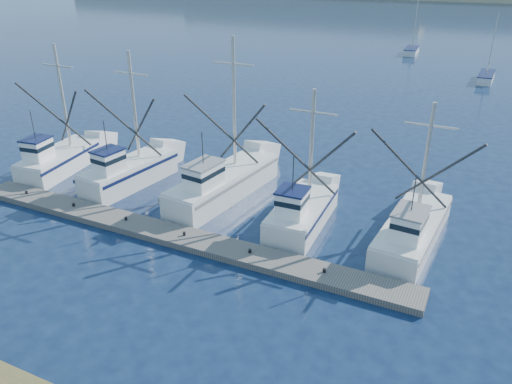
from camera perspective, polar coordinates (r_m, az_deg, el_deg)
ground at (r=20.33m, az=-1.87°, el=-18.74°), size 500.00×500.00×0.00m
floating_dock at (r=28.16m, az=-9.87°, el=-4.77°), size 27.63×2.20×0.37m
trawler_fleet at (r=31.43m, az=-5.04°, el=0.46°), size 27.97×9.62×9.90m
sailboat_near at (r=69.99m, az=24.81°, el=11.85°), size 1.87×6.18×8.10m
sailboat_far at (r=86.03m, az=17.34°, el=15.14°), size 2.08×5.40×8.10m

